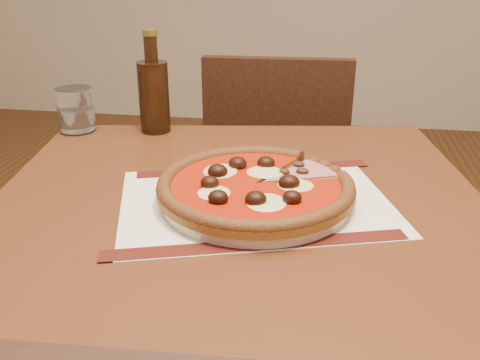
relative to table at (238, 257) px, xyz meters
name	(u,v)px	position (x,y,z in m)	size (l,w,h in m)	color
table	(238,257)	(0.00, 0.00, 0.00)	(0.91, 0.91, 0.75)	#5B2B15
chair_far	(276,172)	(0.00, 0.76, -0.16)	(0.42, 0.42, 0.86)	black
placemat	(255,202)	(0.03, 0.00, 0.10)	(0.42, 0.30, 0.00)	silver
plate	(255,196)	(0.03, 0.00, 0.11)	(0.30, 0.30, 0.02)	white
pizza	(255,185)	(0.03, 0.00, 0.13)	(0.31, 0.31, 0.04)	#AD7229
ham_slice	(307,173)	(0.11, 0.07, 0.13)	(0.14, 0.13, 0.02)	#AD7229
water_glass	(76,110)	(-0.41, 0.30, 0.15)	(0.08, 0.08, 0.10)	white
bottle	(154,93)	(-0.24, 0.33, 0.19)	(0.07, 0.07, 0.22)	#331C0C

